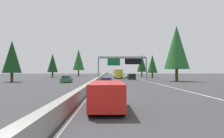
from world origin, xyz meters
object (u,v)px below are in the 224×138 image
(pickup_near_right, at_px, (128,75))
(bus_distant_a, at_px, (116,73))
(sedan_near_center, at_px, (106,82))
(minivan_mid_center, at_px, (131,76))
(sedan_mid_left, at_px, (107,74))
(oncoming_near, at_px, (67,79))
(minivan_far_center, at_px, (107,94))
(conifer_left_near, at_px, (12,57))
(conifer_right_near, at_px, (177,47))
(conifer_right_mid, at_px, (152,64))
(sign_gantry_overhead, at_px, (123,61))
(sedan_mid_right, at_px, (120,74))
(conifer_left_mid, at_px, (53,63))
(conifer_right_far, at_px, (142,63))
(conifer_left_far, at_px, (79,60))
(box_truck_far_left, at_px, (118,74))

(pickup_near_right, distance_m, bus_distant_a, 17.84)
(sedan_near_center, height_order, minivan_mid_center, minivan_mid_center)
(sedan_mid_left, relative_size, oncoming_near, 1.00)
(minivan_far_center, xyz_separation_m, conifer_left_near, (32.76, 21.19, 4.65))
(sedan_near_center, distance_m, minivan_mid_center, 29.43)
(oncoming_near, bearing_deg, bus_distant_a, 165.05)
(conifer_right_near, relative_size, conifer_right_mid, 1.61)
(minivan_far_center, height_order, bus_distant_a, bus_distant_a)
(sign_gantry_overhead, bearing_deg, conifer_left_near, 104.30)
(sedan_near_center, bearing_deg, minivan_mid_center, -14.14)
(pickup_near_right, distance_m, oncoming_near, 32.27)
(sedan_mid_right, bearing_deg, sign_gantry_overhead, 177.22)
(sedan_mid_right, height_order, conifer_left_mid, conifer_left_mid)
(oncoming_near, bearing_deg, sign_gantry_overhead, 124.47)
(pickup_near_right, relative_size, conifer_right_far, 0.56)
(sedan_mid_left, distance_m, oncoming_near, 90.49)
(sedan_mid_right, bearing_deg, minivan_mid_center, 179.85)
(conifer_right_far, distance_m, conifer_left_far, 33.31)
(sign_gantry_overhead, height_order, conifer_right_mid, conifer_right_mid)
(conifer_right_mid, bearing_deg, conifer_right_far, 1.83)
(conifer_right_near, height_order, conifer_left_near, conifer_right_near)
(sedan_mid_right, bearing_deg, sedan_mid_left, 25.98)
(conifer_left_mid, bearing_deg, sedan_near_center, -155.91)
(conifer_right_near, height_order, conifer_right_mid, conifer_right_near)
(conifer_left_far, bearing_deg, conifer_left_near, 173.90)
(pickup_near_right, height_order, conifer_left_near, conifer_left_near)
(bus_distant_a, distance_m, conifer_left_near, 50.09)
(oncoming_near, bearing_deg, conifer_right_near, 100.76)
(conifer_left_far, bearing_deg, conifer_right_near, -150.76)
(sedan_mid_right, relative_size, conifer_left_far, 0.32)
(sedan_mid_left, distance_m, conifer_left_far, 33.53)
(minivan_far_center, relative_size, box_truck_far_left, 0.59)
(minivan_mid_center, distance_m, conifer_right_mid, 15.51)
(conifer_right_mid, relative_size, conifer_left_near, 0.90)
(sign_gantry_overhead, height_order, box_truck_far_left, sign_gantry_overhead)
(box_truck_far_left, height_order, conifer_left_near, conifer_left_near)
(conifer_left_mid, bearing_deg, sedan_mid_right, -35.28)
(sign_gantry_overhead, xyz_separation_m, sedan_mid_left, (81.43, 4.44, -4.22))
(sedan_mid_left, bearing_deg, bus_distant_a, -174.89)
(bus_distant_a, bearing_deg, sedan_near_center, 176.35)
(oncoming_near, xyz_separation_m, conifer_right_far, (47.10, -23.98, 5.35))
(minivan_far_center, bearing_deg, sedan_mid_left, 0.21)
(sign_gantry_overhead, relative_size, sedan_mid_right, 2.88)
(sign_gantry_overhead, height_order, minivan_mid_center, sign_gantry_overhead)
(sedan_mid_right, distance_m, conifer_right_far, 29.05)
(sign_gantry_overhead, distance_m, conifer_right_mid, 23.05)
(sign_gantry_overhead, distance_m, minivan_mid_center, 9.16)
(minivan_far_center, distance_m, sedan_mid_right, 105.21)
(sedan_near_center, distance_m, sedan_mid_right, 86.94)
(oncoming_near, bearing_deg, box_truck_far_left, 152.76)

